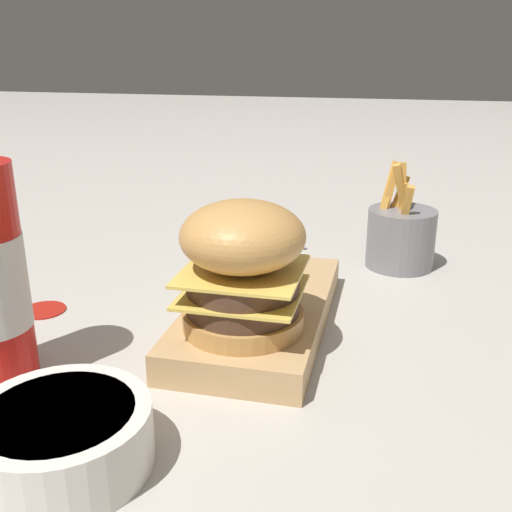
{
  "coord_description": "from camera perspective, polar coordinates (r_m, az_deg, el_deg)",
  "views": [
    {
      "loc": [
        -0.58,
        -0.14,
        0.3
      ],
      "look_at": [
        0.01,
        0.0,
        0.08
      ],
      "focal_mm": 42.0,
      "sensor_mm": 36.0,
      "label": 1
    }
  ],
  "objects": [
    {
      "name": "side_bowl",
      "position": [
        0.48,
        -18.04,
        -16.05
      ],
      "size": [
        0.13,
        0.13,
        0.05
      ],
      "color": "silver",
      "rests_on": "ground_plane"
    },
    {
      "name": "serving_board",
      "position": [
        0.67,
        0.0,
        -5.36
      ],
      "size": [
        0.3,
        0.14,
        0.03
      ],
      "color": "tan",
      "rests_on": "ground_plane"
    },
    {
      "name": "fries_basket",
      "position": [
        0.86,
        13.6,
        1.91
      ],
      "size": [
        0.09,
        0.09,
        0.15
      ],
      "color": "slate",
      "rests_on": "ground_plane"
    },
    {
      "name": "burger",
      "position": [
        0.57,
        -1.61,
        -0.9
      ],
      "size": [
        0.12,
        0.12,
        0.13
      ],
      "color": "tan",
      "rests_on": "serving_board"
    },
    {
      "name": "ground_plane",
      "position": [
        0.67,
        0.17,
        -7.0
      ],
      "size": [
        6.0,
        6.0,
        0.0
      ],
      "primitive_type": "plane",
      "color": "#B7B2A8"
    },
    {
      "name": "spoon",
      "position": [
        0.94,
        -2.89,
        1.46
      ],
      "size": [
        0.03,
        0.18,
        0.01
      ],
      "rotation": [
        0.0,
        0.0,
        1.59
      ],
      "color": "silver",
      "rests_on": "ground_plane"
    },
    {
      "name": "ketchup_puddle",
      "position": [
        0.75,
        -19.57,
        -4.81
      ],
      "size": [
        0.05,
        0.05,
        0.0
      ],
      "color": "#B21E14",
      "rests_on": "ground_plane"
    }
  ]
}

